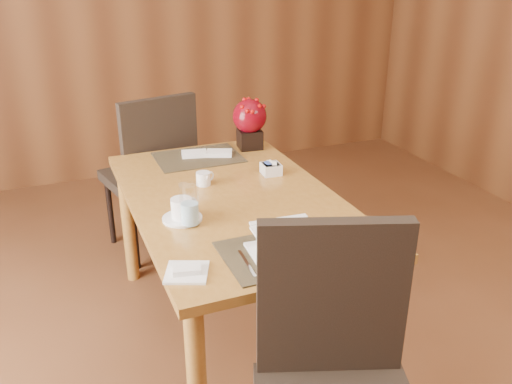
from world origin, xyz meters
name	(u,v)px	position (x,y,z in m)	size (l,w,h in m)	color
back_wall	(127,5)	(0.00, 3.00, 1.40)	(5.00, 0.02, 2.80)	brown
dining_table	(233,215)	(0.00, 0.60, 0.65)	(0.90, 1.50, 0.75)	#A26E2D
placemat_near	(284,252)	(0.00, 0.05, 0.75)	(0.45, 0.33, 0.01)	black
placemat_far	(198,157)	(0.00, 1.15, 0.75)	(0.45, 0.33, 0.01)	black
soup_setting	(289,245)	(0.00, 0.01, 0.80)	(0.28, 0.28, 0.11)	white
coffee_cup	(182,211)	(-0.28, 0.46, 0.79)	(0.17, 0.17, 0.09)	white
water_glass	(189,205)	(-0.26, 0.40, 0.84)	(0.08, 0.08, 0.18)	silver
creamer_jug	(203,179)	(-0.09, 0.78, 0.78)	(0.09, 0.09, 0.06)	white
sugar_caddy	(271,169)	(0.27, 0.79, 0.78)	(0.09, 0.09, 0.05)	white
berry_decor	(250,121)	(0.32, 1.20, 0.91)	(0.19, 0.19, 0.28)	black
napkins_far	(209,153)	(0.06, 1.15, 0.77)	(0.27, 0.10, 0.02)	white
bread_plate	(187,272)	(-0.37, 0.04, 0.75)	(0.14, 0.14, 0.01)	white
near_chair	(336,376)	(-0.05, -0.43, 0.59)	(0.62, 0.63, 1.05)	black
far_chair	(153,167)	(-0.18, 1.54, 0.58)	(0.57, 0.58, 1.03)	black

